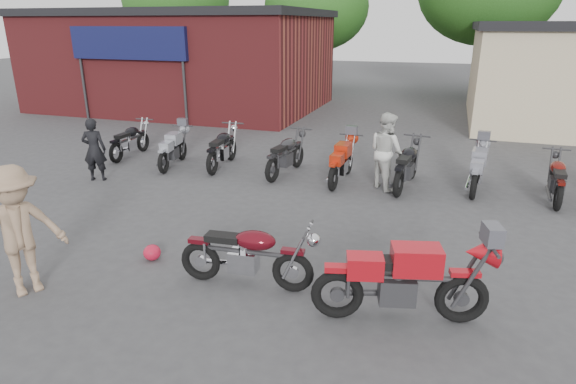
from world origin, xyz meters
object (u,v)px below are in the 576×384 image
(vintage_motorcycle, at_px, (248,251))
(row_bike_2, at_px, (222,146))
(sportbike, at_px, (404,277))
(helmet, at_px, (152,252))
(person_tan, at_px, (18,231))
(row_bike_3, at_px, (286,152))
(person_light, at_px, (386,151))
(row_bike_6, at_px, (478,166))
(row_bike_7, at_px, (557,177))
(row_bike_0, at_px, (130,139))
(row_bike_4, at_px, (342,159))
(row_bike_5, at_px, (407,163))
(person_dark, at_px, (94,150))
(row_bike_1, at_px, (173,147))

(vintage_motorcycle, bearing_deg, row_bike_2, 114.44)
(sportbike, xyz_separation_m, helmet, (-4.09, 0.43, -0.51))
(person_tan, height_order, row_bike_3, person_tan)
(person_light, xyz_separation_m, row_bike_6, (2.06, 0.56, -0.34))
(person_tan, bearing_deg, person_light, -1.19)
(row_bike_6, bearing_deg, row_bike_3, 99.55)
(helmet, height_order, row_bike_7, row_bike_7)
(row_bike_0, bearing_deg, row_bike_4, -95.36)
(row_bike_0, bearing_deg, helmet, -143.78)
(row_bike_4, height_order, row_bike_5, row_bike_5)
(row_bike_4, distance_m, row_bike_5, 1.56)
(row_bike_0, height_order, row_bike_7, row_bike_7)
(vintage_motorcycle, xyz_separation_m, helmet, (-1.84, 0.26, -0.44))
(sportbike, bearing_deg, helmet, 159.25)
(row_bike_0, height_order, row_bike_6, row_bike_6)
(sportbike, distance_m, person_light, 5.47)
(vintage_motorcycle, bearing_deg, person_dark, 142.83)
(row_bike_1, xyz_separation_m, row_bike_3, (3.16, 0.27, 0.05))
(person_tan, relative_size, row_bike_5, 0.92)
(person_tan, xyz_separation_m, row_bike_7, (7.94, 6.73, -0.41))
(sportbike, xyz_separation_m, row_bike_4, (-2.04, 5.52, -0.08))
(row_bike_7, bearing_deg, person_tan, 134.55)
(vintage_motorcycle, xyz_separation_m, person_tan, (-2.99, -1.16, 0.38))
(row_bike_2, distance_m, row_bike_5, 4.89)
(person_dark, bearing_deg, row_bike_0, -95.69)
(person_tan, bearing_deg, row_bike_2, 33.83)
(helmet, xyz_separation_m, person_tan, (-1.15, -1.42, 0.82))
(vintage_motorcycle, xyz_separation_m, row_bike_6, (3.34, 5.77, -0.01))
(sportbike, xyz_separation_m, row_bike_2, (-5.38, 5.76, -0.06))
(person_tan, xyz_separation_m, row_bike_4, (3.19, 6.52, -0.39))
(person_dark, bearing_deg, row_bike_6, 173.80)
(vintage_motorcycle, distance_m, helmet, 1.91)
(sportbike, height_order, row_bike_4, sportbike)
(vintage_motorcycle, relative_size, row_bike_6, 1.01)
(person_dark, relative_size, row_bike_1, 0.84)
(person_dark, distance_m, row_bike_4, 6.08)
(row_bike_2, distance_m, row_bike_3, 1.85)
(helmet, relative_size, row_bike_3, 0.14)
(row_bike_1, bearing_deg, row_bike_5, -98.23)
(row_bike_5, bearing_deg, row_bike_6, -70.80)
(row_bike_3, xyz_separation_m, row_bike_5, (3.04, -0.08, 0.02))
(row_bike_6, bearing_deg, helmet, 143.14)
(person_dark, xyz_separation_m, row_bike_7, (10.55, 2.02, -0.24))
(row_bike_3, bearing_deg, row_bike_4, -88.76)
(row_bike_3, height_order, row_bike_5, row_bike_5)
(person_dark, distance_m, row_bike_7, 10.74)
(row_bike_3, bearing_deg, person_tan, 173.10)
(person_light, height_order, row_bike_7, person_light)
(sportbike, bearing_deg, row_bike_7, 49.99)
(person_light, distance_m, row_bike_0, 7.46)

